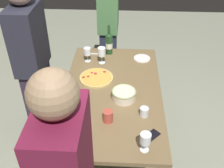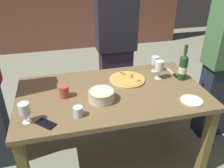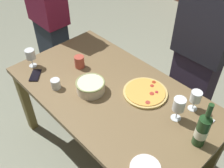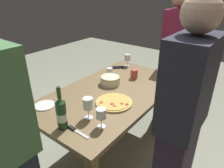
{
  "view_description": "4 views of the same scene",
  "coord_description": "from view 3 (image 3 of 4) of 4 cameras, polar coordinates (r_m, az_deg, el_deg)",
  "views": [
    {
      "loc": [
        -1.96,
        -0.1,
        2.25
      ],
      "look_at": [
        0.0,
        0.0,
        0.82
      ],
      "focal_mm": 43.08,
      "sensor_mm": 36.0,
      "label": 1
    },
    {
      "loc": [
        -0.41,
        -1.68,
        1.79
      ],
      "look_at": [
        0.0,
        0.0,
        0.82
      ],
      "focal_mm": 37.6,
      "sensor_mm": 36.0,
      "label": 2
    },
    {
      "loc": [
        1.0,
        -0.95,
        2.07
      ],
      "look_at": [
        0.0,
        0.0,
        0.82
      ],
      "focal_mm": 41.09,
      "sensor_mm": 36.0,
      "label": 3
    },
    {
      "loc": [
        1.44,
        1.09,
        1.7
      ],
      "look_at": [
        0.0,
        0.0,
        0.82
      ],
      "focal_mm": 32.64,
      "sensor_mm": 36.0,
      "label": 4
    }
  ],
  "objects": [
    {
      "name": "serving_bowl",
      "position": [
        1.89,
        -4.8,
        -0.42
      ],
      "size": [
        0.22,
        0.22,
        0.09
      ],
      "color": "beige",
      "rests_on": "dining_table"
    },
    {
      "name": "wine_glass_by_bottle",
      "position": [
        1.69,
        14.67,
        -4.63
      ],
      "size": [
        0.08,
        0.08,
        0.18
      ],
      "color": "white",
      "rests_on": "dining_table"
    },
    {
      "name": "cup_ceramic",
      "position": [
        1.96,
        -12.42,
        0.04
      ],
      "size": [
        0.07,
        0.07,
        0.08
      ],
      "primitive_type": "cylinder",
      "color": "white",
      "rests_on": "dining_table"
    },
    {
      "name": "cell_phone",
      "position": [
        2.13,
        -16.69,
        1.88
      ],
      "size": [
        0.15,
        0.15,
        0.01
      ],
      "primitive_type": "cube",
      "rotation": [
        0.0,
        0.0,
        0.79
      ],
      "color": "black",
      "rests_on": "dining_table"
    },
    {
      "name": "side_plate",
      "position": [
        1.52,
        7.43,
        -18.07
      ],
      "size": [
        0.18,
        0.18,
        0.01
      ],
      "primitive_type": "cylinder",
      "color": "white",
      "rests_on": "dining_table"
    },
    {
      "name": "person_guest_right",
      "position": [
        2.25,
        19.07,
        6.75
      ],
      "size": [
        0.44,
        0.24,
        1.68
      ],
      "rotation": [
        0.0,
        0.0,
        -1.86
      ],
      "color": "#2D2337",
      "rests_on": "ground"
    },
    {
      "name": "dining_table",
      "position": [
        1.97,
        0.0,
        -3.6
      ],
      "size": [
        1.6,
        0.9,
        0.75
      ],
      "color": "brown",
      "rests_on": "ground"
    },
    {
      "name": "wine_glass_near_pizza",
      "position": [
        2.18,
        -17.72,
        6.24
      ],
      "size": [
        0.08,
        0.08,
        0.16
      ],
      "color": "white",
      "rests_on": "dining_table"
    },
    {
      "name": "wine_glass_far_left",
      "position": [
        1.8,
        18.15,
        -2.77
      ],
      "size": [
        0.08,
        0.08,
        0.16
      ],
      "color": "white",
      "rests_on": "dining_table"
    },
    {
      "name": "cup_amber",
      "position": [
        2.12,
        -7.25,
        4.93
      ],
      "size": [
        0.08,
        0.08,
        0.1
      ],
      "primitive_type": "cylinder",
      "color": "#B94939",
      "rests_on": "dining_table"
    },
    {
      "name": "wine_bottle",
      "position": [
        1.6,
        19.46,
        -9.54
      ],
      "size": [
        0.08,
        0.08,
        0.34
      ],
      "color": "#1F421F",
      "rests_on": "dining_table"
    },
    {
      "name": "ground_plane",
      "position": [
        2.49,
        0.0,
        -14.26
      ],
      "size": [
        8.0,
        8.0,
        0.0
      ],
      "primitive_type": "plane",
      "color": "gray"
    },
    {
      "name": "pizza",
      "position": [
        1.9,
        7.42,
        -1.87
      ],
      "size": [
        0.33,
        0.33,
        0.03
      ],
      "color": "tan",
      "rests_on": "dining_table"
    },
    {
      "name": "person_host",
      "position": [
        2.68,
        -13.88,
        13.97
      ],
      "size": [
        0.39,
        0.24,
        1.68
      ],
      "rotation": [
        0.0,
        0.0,
        -0.16
      ],
      "color": "#252D3A",
      "rests_on": "ground"
    },
    {
      "name": "pizza_knife",
      "position": [
        1.76,
        19.55,
        -9.61
      ],
      "size": [
        0.03,
        0.21,
        0.02
      ],
      "color": "silver",
      "rests_on": "dining_table"
    }
  ]
}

